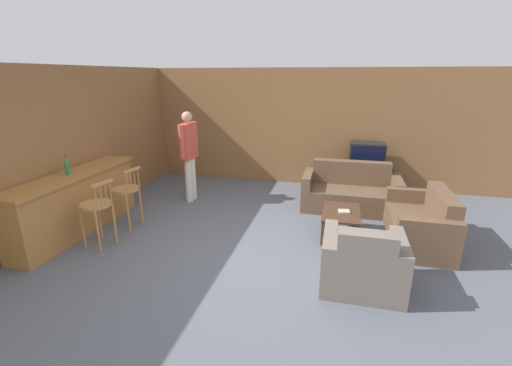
# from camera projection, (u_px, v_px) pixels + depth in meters

# --- Properties ---
(ground_plane) EXTENTS (24.00, 24.00, 0.00)m
(ground_plane) POSITION_uv_depth(u_px,v_px,m) (249.00, 258.00, 4.78)
(ground_plane) COLOR #565B66
(wall_back) EXTENTS (9.40, 0.08, 2.60)m
(wall_back) POSITION_uv_depth(u_px,v_px,m) (290.00, 127.00, 7.80)
(wall_back) COLOR olive
(wall_back) RESTS_ON ground_plane
(wall_left) EXTENTS (0.08, 8.69, 2.60)m
(wall_left) POSITION_uv_depth(u_px,v_px,m) (99.00, 139.00, 6.37)
(wall_left) COLOR olive
(wall_left) RESTS_ON ground_plane
(bar_counter) EXTENTS (0.55, 2.46, 0.98)m
(bar_counter) POSITION_uv_depth(u_px,v_px,m) (76.00, 203.00, 5.46)
(bar_counter) COLOR #A87038
(bar_counter) RESTS_ON ground_plane
(bar_chair_near) EXTENTS (0.51, 0.51, 1.02)m
(bar_chair_near) POSITION_uv_depth(u_px,v_px,m) (97.00, 209.00, 4.97)
(bar_chair_near) COLOR #B77F42
(bar_chair_near) RESTS_ON ground_plane
(bar_chair_mid) EXTENTS (0.50, 0.50, 1.02)m
(bar_chair_mid) POSITION_uv_depth(u_px,v_px,m) (126.00, 193.00, 5.64)
(bar_chair_mid) COLOR #B77F42
(bar_chair_mid) RESTS_ON ground_plane
(couch_far) EXTENTS (1.77, 0.87, 0.87)m
(couch_far) POSITION_uv_depth(u_px,v_px,m) (350.00, 193.00, 6.48)
(couch_far) COLOR brown
(couch_far) RESTS_ON ground_plane
(armchair_near) EXTENTS (0.94, 0.83, 0.84)m
(armchair_near) POSITION_uv_depth(u_px,v_px,m) (362.00, 264.00, 4.04)
(armchair_near) COLOR #70665B
(armchair_near) RESTS_ON ground_plane
(loveseat_right) EXTENTS (0.80, 1.47, 0.83)m
(loveseat_right) POSITION_uv_depth(u_px,v_px,m) (421.00, 224.00, 5.14)
(loveseat_right) COLOR brown
(loveseat_right) RESTS_ON ground_plane
(coffee_table) EXTENTS (0.57, 0.87, 0.41)m
(coffee_table) POSITION_uv_depth(u_px,v_px,m) (341.00, 215.00, 5.35)
(coffee_table) COLOR #472D1E
(coffee_table) RESTS_ON ground_plane
(tv_unit) EXTENTS (1.08, 0.52, 0.63)m
(tv_unit) POSITION_uv_depth(u_px,v_px,m) (364.00, 179.00, 7.36)
(tv_unit) COLOR black
(tv_unit) RESTS_ON ground_plane
(tv) EXTENTS (0.71, 0.47, 0.47)m
(tv) POSITION_uv_depth(u_px,v_px,m) (367.00, 154.00, 7.19)
(tv) COLOR black
(tv) RESTS_ON tv_unit
(bottle) EXTENTS (0.07, 0.07, 0.29)m
(bottle) POSITION_uv_depth(u_px,v_px,m) (67.00, 166.00, 5.25)
(bottle) COLOR #2D7F3D
(bottle) RESTS_ON bar_counter
(book_on_table) EXTENTS (0.19, 0.17, 0.03)m
(book_on_table) POSITION_uv_depth(u_px,v_px,m) (344.00, 211.00, 5.29)
(book_on_table) COLOR #B7AD99
(book_on_table) RESTS_ON coffee_table
(person_by_window) EXTENTS (0.21, 0.58, 1.79)m
(person_by_window) POSITION_uv_depth(u_px,v_px,m) (189.00, 151.00, 6.70)
(person_by_window) COLOR silver
(person_by_window) RESTS_ON ground_plane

